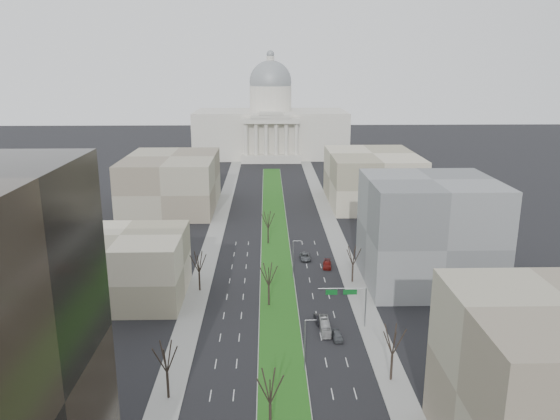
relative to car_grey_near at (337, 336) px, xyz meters
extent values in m
plane|color=black|center=(-10.33, 54.56, -0.72)|extent=(600.00, 600.00, 0.00)
cube|color=#999993|center=(-10.33, 53.56, -0.64)|extent=(8.00, 222.00, 0.15)
cube|color=#175516|center=(-10.33, 53.56, -0.55)|extent=(7.70, 221.70, 0.06)
cube|color=gray|center=(-27.83, 29.56, -0.64)|extent=(5.00, 330.00, 0.15)
cube|color=gray|center=(7.17, 29.56, -0.64)|extent=(5.00, 330.00, 0.15)
cube|color=beige|center=(-10.33, 204.56, 11.28)|extent=(80.00, 40.00, 24.00)
cube|color=beige|center=(-10.33, 181.56, 1.28)|extent=(30.00, 6.00, 4.00)
cube|color=beige|center=(-10.33, 181.56, 20.28)|extent=(28.00, 5.00, 2.50)
cube|color=beige|center=(-10.33, 181.56, 22.28)|extent=(20.00, 5.00, 1.80)
cube|color=beige|center=(-10.33, 181.56, 23.88)|extent=(12.00, 5.00, 1.60)
cylinder|color=beige|center=(-10.33, 204.56, 29.28)|extent=(22.00, 22.00, 14.00)
sphere|color=gray|center=(-10.33, 204.56, 38.28)|extent=(22.00, 22.00, 22.00)
cylinder|color=beige|center=(-10.33, 204.56, 49.28)|extent=(4.00, 4.00, 4.00)
sphere|color=gray|center=(-10.33, 204.56, 52.28)|extent=(4.00, 4.00, 4.00)
cylinder|color=beige|center=(-22.83, 181.56, 11.28)|extent=(2.00, 2.00, 16.00)
cylinder|color=beige|center=(-17.83, 181.56, 11.28)|extent=(2.00, 2.00, 16.00)
cylinder|color=beige|center=(-12.83, 181.56, 11.28)|extent=(2.00, 2.00, 16.00)
cylinder|color=beige|center=(-7.83, 181.56, 11.28)|extent=(2.00, 2.00, 16.00)
cylinder|color=beige|center=(-2.83, 181.56, 11.28)|extent=(2.00, 2.00, 16.00)
cylinder|color=beige|center=(2.17, 181.56, 11.28)|extent=(2.00, 2.00, 16.00)
cube|color=gray|center=(-43.33, 19.56, 6.28)|extent=(26.00, 22.00, 14.00)
cube|color=slate|center=(23.67, 26.56, 11.28)|extent=(28.00, 26.00, 24.00)
cube|color=gray|center=(-45.33, 94.56, 8.28)|extent=(30.00, 40.00, 18.00)
cube|color=gray|center=(24.67, 99.56, 8.28)|extent=(30.00, 40.00, 18.00)
cylinder|color=black|center=(-27.53, -17.44, 1.44)|extent=(0.40, 0.40, 4.32)
cylinder|color=black|center=(-27.53, 22.56, 1.40)|extent=(0.40, 0.40, 4.22)
cylinder|color=black|center=(6.87, -13.44, 1.49)|extent=(0.40, 0.40, 4.42)
cylinder|color=black|center=(6.87, 26.56, 1.30)|extent=(0.40, 0.40, 4.03)
cylinder|color=black|center=(-12.33, -25.44, 1.44)|extent=(0.40, 0.40, 4.32)
cylinder|color=black|center=(-12.33, 14.56, 1.44)|extent=(0.40, 0.40, 4.32)
cylinder|color=black|center=(-12.33, 54.56, 1.44)|extent=(0.40, 0.40, 4.32)
cylinder|color=gray|center=(-6.63, -10.44, 3.78)|extent=(0.20, 0.20, 9.00)
cylinder|color=gray|center=(-5.73, -10.44, 8.38)|extent=(1.80, 0.12, 0.12)
cylinder|color=gray|center=(-6.63, 29.56, 3.78)|extent=(0.20, 0.20, 9.00)
cylinder|color=gray|center=(-5.73, 29.56, 8.38)|extent=(1.80, 0.12, 0.12)
cylinder|color=gray|center=(5.87, 4.56, 3.28)|extent=(0.24, 0.24, 8.00)
cylinder|color=gray|center=(1.37, 4.56, 7.28)|extent=(9.00, 0.18, 0.18)
cube|color=#0C591E|center=(2.87, 4.64, 6.48)|extent=(2.60, 0.08, 1.00)
cube|color=#0C591E|center=(-0.63, 4.64, 6.48)|extent=(2.20, 0.08, 1.00)
imported|color=#494D51|center=(0.00, 0.00, 0.00)|extent=(1.97, 4.31, 1.43)
imported|color=black|center=(-2.58, 6.56, -0.01)|extent=(2.07, 4.44, 1.41)
imported|color=#64100D|center=(2.11, 36.02, 0.01)|extent=(2.61, 5.23, 1.46)
imported|color=#515559|center=(-2.93, 41.79, 0.03)|extent=(2.71, 5.46, 1.49)
imported|color=#BABABA|center=(-1.89, 3.13, 0.29)|extent=(1.76, 7.26, 2.02)
camera|label=1|loc=(-12.59, -89.38, 47.90)|focal=35.00mm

